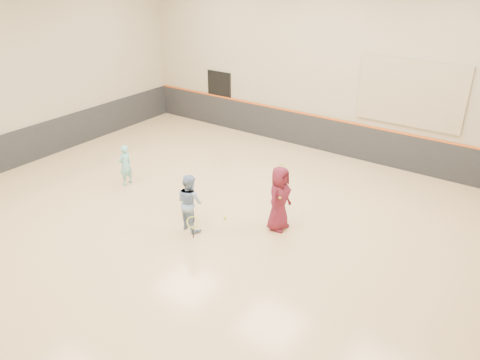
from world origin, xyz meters
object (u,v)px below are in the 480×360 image
Objects in this scene: young_man at (279,199)px; girl at (125,165)px; spare_racket at (282,165)px; instructor at (190,202)px.

girl is at bearing 93.60° from young_man.
spare_racket is (-1.84, 3.33, -0.79)m from young_man.
spare_racket is at bearing 139.84° from girl.
instructor is 2.20× the size of spare_racket.
instructor reaches higher than spare_racket.
instructor is 4.66m from spare_racket.
girl reaches higher than spare_racket.
young_man is 3.88m from spare_racket.
girl is 5.07m from young_man.
young_man is at bearing 95.32° from girl.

